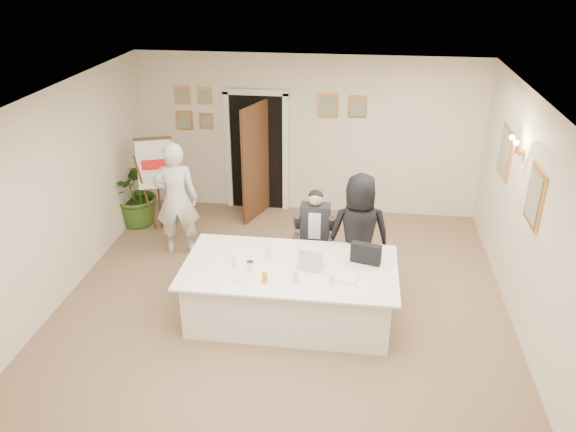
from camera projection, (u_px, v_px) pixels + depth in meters
The scene contains 27 objects.
floor at pixel (279, 320), 7.30m from camera, with size 7.00×7.00×0.00m, color brown.
ceiling at pixel (277, 109), 6.09m from camera, with size 6.00×7.00×0.02m, color white.
wall_back at pixel (307, 136), 9.82m from camera, with size 6.00×0.10×2.80m, color beige.
wall_left at pixel (42, 210), 7.05m from camera, with size 0.10×7.00×2.80m, color beige.
wall_right at pixel (540, 239), 6.34m from camera, with size 0.10×7.00×2.80m, color beige.
doorway at pixel (256, 156), 9.92m from camera, with size 1.14×0.86×2.20m.
pictures_back_wall at pixel (262, 109), 9.69m from camera, with size 3.40×0.06×0.80m, color #DB904A, non-canonical shape.
pictures_right_wall at pixel (518, 172), 7.26m from camera, with size 0.06×2.20×0.80m, color #DB904A, non-canonical shape.
wall_sconce at pixel (517, 146), 7.12m from camera, with size 0.20×0.30×0.24m, color #C17B3D, non-canonical shape.
conference_table at pixel (290, 292), 7.19m from camera, with size 2.68×1.43×0.78m.
seated_man at pixel (315, 233), 8.05m from camera, with size 0.58×0.61×1.34m, color black, non-canonical shape.
flip_chart at pixel (158, 189), 9.31m from camera, with size 0.59×0.45×1.62m.
standing_man at pixel (176, 199), 8.55m from camera, with size 0.66×0.44×1.82m, color silver.
standing_woman at pixel (359, 234), 7.62m from camera, with size 0.84×0.55×1.72m, color black.
potted_palm at pixel (138, 192), 9.61m from camera, with size 1.07×0.93×1.19m, color #33591D.
laptop at pixel (311, 256), 6.97m from camera, with size 0.31×0.34×0.28m, color #B7BABC, non-canonical shape.
laptop_bag at pixel (366, 254), 7.04m from camera, with size 0.38×0.10×0.27m, color black.
paper_stack at pixel (346, 278), 6.74m from camera, with size 0.29×0.20×0.03m, color white.
plate_left at pixel (213, 272), 6.89m from camera, with size 0.21×0.21×0.01m, color white.
plate_mid at pixel (242, 277), 6.77m from camera, with size 0.24×0.24×0.01m, color white.
plate_near at pixel (282, 286), 6.60m from camera, with size 0.24×0.24×0.01m, color white.
glass_a at pixel (234, 262), 6.98m from camera, with size 0.06×0.06×0.14m, color silver.
glass_b at pixel (296, 277), 6.67m from camera, with size 0.07×0.07×0.14m, color silver.
glass_c at pixel (332, 279), 6.61m from camera, with size 0.07×0.07×0.14m, color silver.
glass_d at pixel (268, 254), 7.17m from camera, with size 0.06×0.06×0.14m, color silver.
oj_glass at pixel (265, 278), 6.66m from camera, with size 0.07×0.07×0.13m, color orange.
steel_jug at pixel (250, 266), 6.93m from camera, with size 0.09×0.09×0.11m, color silver.
Camera 1 is at (0.90, -5.92, 4.39)m, focal length 35.00 mm.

